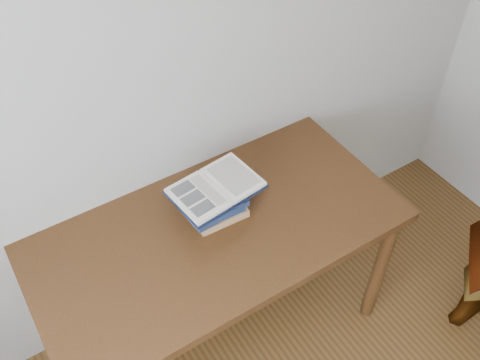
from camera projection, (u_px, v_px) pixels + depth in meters
desk at (218, 244)px, 2.20m from camera, size 1.49×0.74×0.80m
book_stack at (214, 205)px, 2.14m from camera, size 0.26×0.20×0.12m
open_book at (216, 188)px, 2.10m from camera, size 0.37×0.28×0.03m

